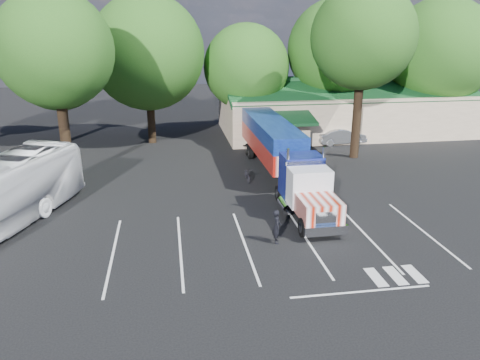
{
  "coord_description": "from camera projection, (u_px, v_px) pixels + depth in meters",
  "views": [
    {
      "loc": [
        -3.47,
        -26.75,
        10.42
      ],
      "look_at": [
        0.4,
        -1.86,
        2.0
      ],
      "focal_mm": 35.0,
      "sensor_mm": 36.0,
      "label": 1
    }
  ],
  "objects": [
    {
      "name": "event_hall",
      "position": [
        341.0,
        110.0,
        46.87
      ],
      "size": [
        24.2,
        14.12,
        5.55
      ],
      "color": "beige",
      "rests_on": "ground"
    },
    {
      "name": "semi_truck",
      "position": [
        279.0,
        149.0,
        32.34
      ],
      "size": [
        3.06,
        18.62,
        3.9
      ],
      "rotation": [
        0.0,
        0.0,
        0.01
      ],
      "color": "black",
      "rests_on": "ground"
    },
    {
      "name": "bicycle",
      "position": [
        247.0,
        174.0,
        32.58
      ],
      "size": [
        0.66,
        1.81,
        0.94
      ],
      "primitive_type": "imported",
      "rotation": [
        0.0,
        0.0,
        -0.02
      ],
      "color": "black",
      "rests_on": "ground"
    },
    {
      "name": "ground",
      "position": [
        229.0,
        202.0,
        28.88
      ],
      "size": [
        120.0,
        120.0,
        0.0
      ],
      "primitive_type": "plane",
      "color": "black",
      "rests_on": "ground"
    },
    {
      "name": "tree_row_d",
      "position": [
        246.0,
        67.0,
        43.78
      ],
      "size": [
        8.0,
        8.0,
        10.6
      ],
      "color": "black",
      "rests_on": "ground"
    },
    {
      "name": "tree_row_b",
      "position": [
        57.0,
        63.0,
        41.41
      ],
      "size": [
        8.4,
        8.4,
        11.35
      ],
      "color": "black",
      "rests_on": "ground"
    },
    {
      "name": "woman",
      "position": [
        277.0,
        226.0,
        23.22
      ],
      "size": [
        0.5,
        0.69,
        1.75
      ],
      "primitive_type": "imported",
      "rotation": [
        0.0,
        0.0,
        1.44
      ],
      "color": "black",
      "rests_on": "ground"
    },
    {
      "name": "tree_near_left",
      "position": [
        55.0,
        50.0,
        30.18
      ],
      "size": [
        7.6,
        7.6,
        12.65
      ],
      "color": "black",
      "rests_on": "ground"
    },
    {
      "name": "tree_row_f",
      "position": [
        440.0,
        52.0,
        45.51
      ],
      "size": [
        10.4,
        10.4,
        13.0
      ],
      "color": "black",
      "rests_on": "ground"
    },
    {
      "name": "tree_row_c",
      "position": [
        147.0,
        53.0,
        40.79
      ],
      "size": [
        10.0,
        10.0,
        13.05
      ],
      "color": "black",
      "rests_on": "ground"
    },
    {
      "name": "silver_sedan",
      "position": [
        341.0,
        136.0,
        42.5
      ],
      "size": [
        4.69,
        2.07,
        1.5
      ],
      "primitive_type": "imported",
      "rotation": [
        0.0,
        0.0,
        1.68
      ],
      "color": "#9B9EA2",
      "rests_on": "ground"
    },
    {
      "name": "tree_row_e",
      "position": [
        337.0,
        49.0,
        45.08
      ],
      "size": [
        9.6,
        9.6,
        12.9
      ],
      "color": "black",
      "rests_on": "ground"
    },
    {
      "name": "tree_near_right",
      "position": [
        363.0,
        37.0,
        35.52
      ],
      "size": [
        8.0,
        8.0,
        13.5
      ],
      "color": "black",
      "rests_on": "ground"
    }
  ]
}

